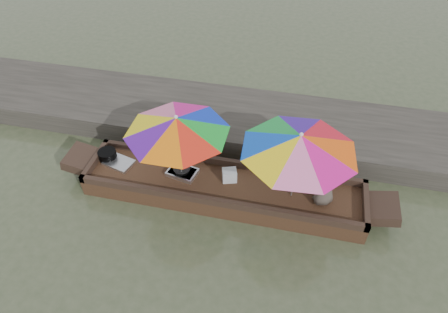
% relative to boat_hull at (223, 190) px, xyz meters
% --- Properties ---
extents(water, '(80.00, 80.00, 0.00)m').
position_rel_boat_hull_xyz_m(water, '(0.00, 0.00, -0.17)').
color(water, '#3E492F').
rests_on(water, ground).
extents(dock, '(22.00, 2.20, 0.50)m').
position_rel_boat_hull_xyz_m(dock, '(0.00, 2.20, 0.08)').
color(dock, '#2D2B26').
rests_on(dock, ground).
extents(boat_hull, '(5.58, 1.20, 0.35)m').
position_rel_boat_hull_xyz_m(boat_hull, '(0.00, 0.00, 0.00)').
color(boat_hull, black).
rests_on(boat_hull, water).
extents(cooking_pot, '(0.38, 0.38, 0.20)m').
position_rel_boat_hull_xyz_m(cooking_pot, '(-2.54, 0.18, 0.27)').
color(cooking_pot, black).
rests_on(cooking_pot, boat_hull).
extents(tray_crayfish, '(0.66, 0.51, 0.09)m').
position_rel_boat_hull_xyz_m(tray_crayfish, '(-0.87, 0.09, 0.22)').
color(tray_crayfish, silver).
rests_on(tray_crayfish, boat_hull).
extents(tray_scallop, '(0.67, 0.54, 0.06)m').
position_rel_boat_hull_xyz_m(tray_scallop, '(-2.25, 0.09, 0.21)').
color(tray_scallop, silver).
rests_on(tray_scallop, boat_hull).
extents(charcoal_grill, '(0.33, 0.33, 0.15)m').
position_rel_boat_hull_xyz_m(charcoal_grill, '(-0.87, 0.09, 0.25)').
color(charcoal_grill, black).
rests_on(charcoal_grill, boat_hull).
extents(supply_bag, '(0.33, 0.30, 0.26)m').
position_rel_boat_hull_xyz_m(supply_bag, '(0.10, 0.14, 0.30)').
color(supply_bag, silver).
rests_on(supply_bag, boat_hull).
extents(vendor, '(0.62, 0.56, 1.05)m').
position_rel_boat_hull_xyz_m(vendor, '(1.94, -0.03, 0.70)').
color(vendor, '#51473E').
rests_on(vendor, boat_hull).
extents(umbrella_bow, '(2.56, 2.56, 1.55)m').
position_rel_boat_hull_xyz_m(umbrella_bow, '(-0.85, 0.00, 0.95)').
color(umbrella_bow, green).
rests_on(umbrella_bow, boat_hull).
extents(umbrella_stern, '(2.67, 2.67, 1.55)m').
position_rel_boat_hull_xyz_m(umbrella_stern, '(1.35, 0.00, 0.95)').
color(umbrella_stern, '#FF560C').
rests_on(umbrella_stern, boat_hull).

